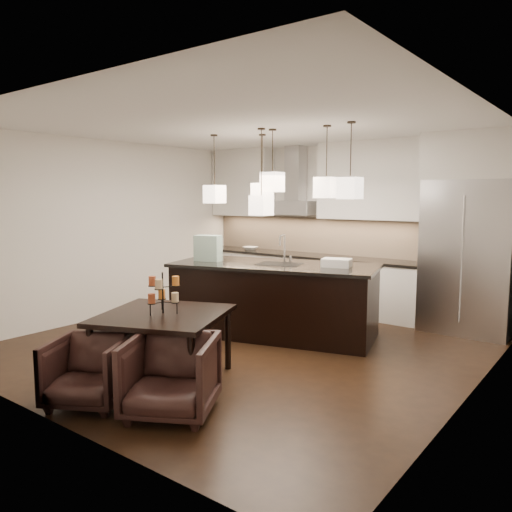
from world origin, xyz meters
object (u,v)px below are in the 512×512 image
Objects in this scene: refrigerator at (469,257)px; armchair_right at (171,376)px; island_body at (274,301)px; dining_table at (164,347)px; armchair_left at (89,371)px.

armchair_right is (-1.36, -4.41, -0.72)m from refrigerator.
island_body reaches higher than dining_table.
armchair_left is at bearing 172.97° from armchair_right.
island_body is 2.14m from dining_table.
dining_table is at bearing 112.53° from armchair_right.
refrigerator is 3.08× the size of armchair_left.
refrigerator is 0.79× the size of island_body.
armchair_right is (0.77, 0.31, 0.04)m from armchair_left.
island_body is at bearing 70.47° from dining_table.
armchair_right is at bearing -107.09° from refrigerator.
refrigerator is 4.44m from dining_table.
refrigerator is 5.23m from armchair_left.
armchair_left is (-0.11, -0.83, -0.05)m from dining_table.
refrigerator is at bearing 40.69° from dining_table.
refrigerator reaches higher than island_body.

